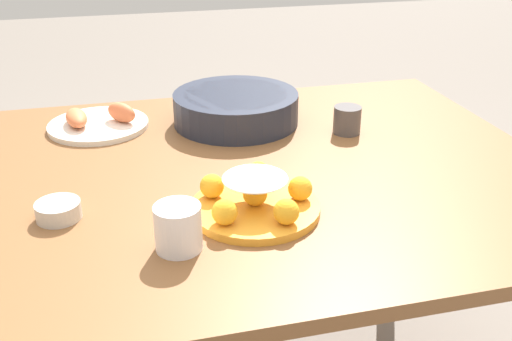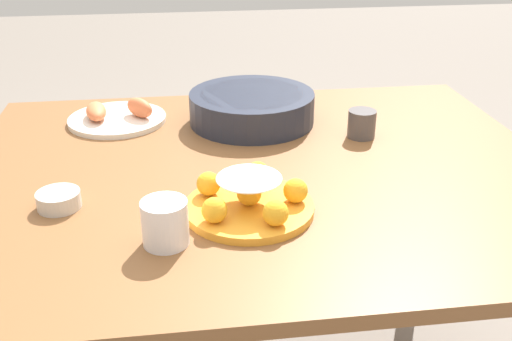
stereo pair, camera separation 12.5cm
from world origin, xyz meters
The scene contains 7 objects.
dining_table centered at (0.00, 0.00, 0.69)m, with size 1.36×1.08×0.78m.
cake_plate centered at (-0.05, -0.20, 0.81)m, with size 0.26×0.26×0.08m.
serving_bowl centered at (0.01, 0.29, 0.82)m, with size 0.33×0.33×0.08m.
sauce_bowl centered at (-0.43, -0.13, 0.80)m, with size 0.09×0.09×0.03m.
seafood_platter centered at (-0.35, 0.34, 0.80)m, with size 0.26×0.26×0.07m.
cup_near centered at (-0.22, -0.30, 0.82)m, with size 0.08×0.08×0.08m.
cup_far centered at (0.28, 0.14, 0.81)m, with size 0.07×0.07×0.07m.
Camera 1 is at (-0.30, -1.20, 1.36)m, focal length 42.00 mm.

